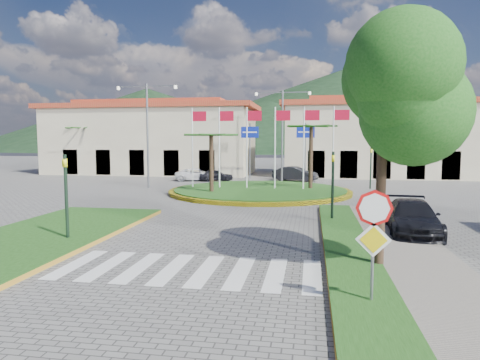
% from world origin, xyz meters
% --- Properties ---
extents(ground, '(160.00, 160.00, 0.00)m').
position_xyz_m(ground, '(0.00, 0.00, 0.00)').
color(ground, slate).
rests_on(ground, ground).
extents(sidewalk_right, '(4.00, 28.00, 0.15)m').
position_xyz_m(sidewalk_right, '(6.00, 2.00, 0.07)').
color(sidewalk_right, gray).
rests_on(sidewalk_right, ground).
extents(verge_right, '(1.60, 28.00, 0.18)m').
position_xyz_m(verge_right, '(4.80, 2.00, 0.09)').
color(verge_right, '#1C4614').
rests_on(verge_right, ground).
extents(median_left, '(5.00, 14.00, 0.18)m').
position_xyz_m(median_left, '(-6.50, 6.00, 0.09)').
color(median_left, '#1C4614').
rests_on(median_left, ground).
extents(crosswalk, '(8.00, 3.00, 0.01)m').
position_xyz_m(crosswalk, '(0.00, 4.00, 0.01)').
color(crosswalk, silver).
rests_on(crosswalk, ground).
extents(roundabout_island, '(12.70, 12.70, 6.00)m').
position_xyz_m(roundabout_island, '(0.00, 22.00, 0.17)').
color(roundabout_island, yellow).
rests_on(roundabout_island, ground).
extents(stop_sign, '(0.80, 0.11, 2.65)m').
position_xyz_m(stop_sign, '(4.90, 1.96, 1.79)').
color(stop_sign, slate).
rests_on(stop_sign, ground).
extents(deciduous_tree, '(3.60, 3.60, 6.80)m').
position_xyz_m(deciduous_tree, '(5.50, 5.00, 5.18)').
color(deciduous_tree, black).
rests_on(deciduous_tree, ground).
extents(traffic_light_left, '(0.15, 0.18, 3.20)m').
position_xyz_m(traffic_light_left, '(-5.20, 6.50, 1.94)').
color(traffic_light_left, black).
rests_on(traffic_light_left, ground).
extents(traffic_light_right, '(0.15, 0.18, 3.20)m').
position_xyz_m(traffic_light_right, '(4.50, 12.00, 1.94)').
color(traffic_light_right, black).
rests_on(traffic_light_right, ground).
extents(traffic_light_far, '(0.18, 0.15, 3.20)m').
position_xyz_m(traffic_light_far, '(8.00, 26.00, 1.94)').
color(traffic_light_far, black).
rests_on(traffic_light_far, ground).
extents(direction_sign_west, '(1.60, 0.14, 5.20)m').
position_xyz_m(direction_sign_west, '(-2.00, 30.97, 3.53)').
color(direction_sign_west, slate).
rests_on(direction_sign_west, ground).
extents(direction_sign_east, '(1.60, 0.14, 5.20)m').
position_xyz_m(direction_sign_east, '(3.00, 30.97, 3.53)').
color(direction_sign_east, slate).
rests_on(direction_sign_east, ground).
extents(street_lamp_centre, '(4.80, 0.16, 8.00)m').
position_xyz_m(street_lamp_centre, '(1.00, 30.00, 4.50)').
color(street_lamp_centre, slate).
rests_on(street_lamp_centre, ground).
extents(street_lamp_west, '(4.80, 0.16, 8.00)m').
position_xyz_m(street_lamp_west, '(-9.00, 24.00, 4.50)').
color(street_lamp_west, slate).
rests_on(street_lamp_west, ground).
extents(building_left, '(23.32, 9.54, 8.05)m').
position_xyz_m(building_left, '(-14.00, 38.00, 3.90)').
color(building_left, '#BDAF8F').
rests_on(building_left, ground).
extents(building_right, '(19.08, 9.54, 8.05)m').
position_xyz_m(building_right, '(10.00, 38.00, 3.90)').
color(building_right, '#BDAF8F').
rests_on(building_right, ground).
extents(hill_far_west, '(140.00, 140.00, 22.00)m').
position_xyz_m(hill_far_west, '(-55.00, 140.00, 11.00)').
color(hill_far_west, black).
rests_on(hill_far_west, ground).
extents(hill_far_mid, '(180.00, 180.00, 30.00)m').
position_xyz_m(hill_far_mid, '(15.00, 160.00, 15.00)').
color(hill_far_mid, black).
rests_on(hill_far_mid, ground).
extents(hill_near_back, '(110.00, 110.00, 16.00)m').
position_xyz_m(hill_near_back, '(-10.00, 130.00, 8.00)').
color(hill_near_back, black).
rests_on(hill_near_back, ground).
extents(white_van, '(4.34, 2.65, 1.12)m').
position_xyz_m(white_van, '(-6.67, 30.00, 0.56)').
color(white_van, white).
rests_on(white_van, ground).
extents(car_dark_a, '(3.32, 2.27, 1.05)m').
position_xyz_m(car_dark_a, '(-4.95, 30.00, 0.53)').
color(car_dark_a, black).
rests_on(car_dark_a, ground).
extents(car_dark_b, '(4.21, 2.43, 1.31)m').
position_xyz_m(car_dark_b, '(2.12, 31.14, 0.66)').
color(car_dark_b, black).
rests_on(car_dark_b, ground).
extents(car_side_right, '(2.21, 4.72, 1.33)m').
position_xyz_m(car_side_right, '(7.50, 9.95, 0.67)').
color(car_side_right, black).
rests_on(car_side_right, ground).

